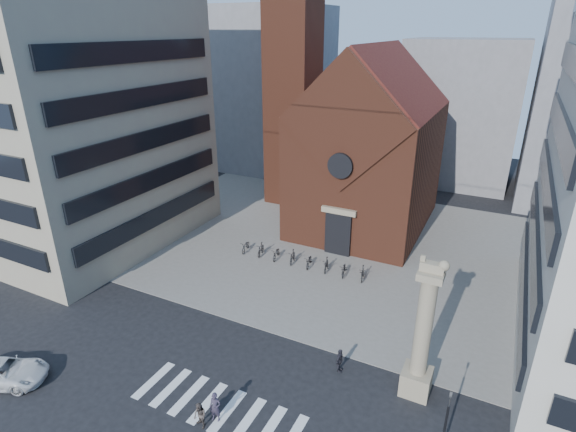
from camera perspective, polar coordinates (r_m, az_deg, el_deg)
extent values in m
plane|color=black|center=(29.07, -6.32, -18.81)|extent=(120.00, 120.00, 0.00)
cube|color=gray|center=(43.43, 7.25, -3.63)|extent=(46.00, 30.00, 0.05)
cube|color=brown|center=(46.60, 10.13, 5.97)|extent=(12.00, 16.00, 12.00)
cube|color=#5D271D|center=(45.64, 10.81, 13.32)|extent=(12.00, 15.40, 12.00)
cube|color=brown|center=(37.80, 7.13, 11.61)|extent=(11.76, 0.50, 11.76)
cylinder|color=black|center=(38.22, 6.64, 6.35)|extent=(2.20, 0.30, 2.20)
cube|color=black|center=(40.74, 6.35, -2.35)|extent=(2.40, 0.30, 4.00)
cube|color=gray|center=(39.78, 6.47, 0.62)|extent=(3.20, 0.40, 0.50)
cube|color=brown|center=(51.26, 0.64, 18.09)|extent=(5.00, 5.00, 30.00)
cube|color=gray|center=(46.26, -26.35, 12.80)|extent=(18.00, 20.00, 26.00)
cube|color=gray|center=(66.86, -2.70, 15.74)|extent=(16.00, 14.00, 22.00)
cube|color=gray|center=(64.08, 21.01, 12.18)|extent=(14.00, 12.00, 18.00)
cube|color=gray|center=(28.04, 15.94, -19.53)|extent=(1.60, 1.60, 1.50)
cylinder|color=gray|center=(25.72, 16.86, -13.31)|extent=(0.90, 0.90, 6.00)
cube|color=gray|center=(24.03, 17.73, -7.10)|extent=(1.30, 1.30, 0.40)
cube|color=gray|center=(23.84, 17.84, -6.27)|extent=(1.20, 0.50, 0.55)
sphere|color=gray|center=(23.67, 19.22, -5.98)|extent=(0.56, 0.56, 0.56)
cube|color=gray|center=(23.71, 16.77, -5.20)|extent=(0.25, 0.15, 0.35)
imported|color=black|center=(22.86, 19.89, -21.05)|extent=(0.13, 0.16, 0.80)
imported|color=silver|center=(32.33, -32.48, -16.39)|extent=(5.48, 4.12, 1.38)
imported|color=#332B3C|center=(25.86, -9.22, -22.83)|extent=(0.72, 0.55, 1.75)
imported|color=#4C423D|center=(25.74, -11.12, -23.62)|extent=(0.90, 0.80, 1.53)
imported|color=#27252D|center=(28.49, 6.57, -17.75)|extent=(0.41, 0.93, 1.57)
imported|color=black|center=(41.80, -5.38, -3.84)|extent=(1.07, 2.01, 1.00)
imported|color=black|center=(41.02, -3.47, -4.23)|extent=(0.92, 1.92, 1.11)
imported|color=black|center=(40.35, -1.49, -4.77)|extent=(1.07, 2.01, 1.00)
imported|color=black|center=(39.68, 0.57, -5.18)|extent=(0.92, 1.92, 1.11)
imported|color=black|center=(39.12, 2.69, -5.74)|extent=(1.07, 2.01, 1.00)
imported|color=black|center=(38.56, 4.88, -6.16)|extent=(0.92, 1.92, 1.11)
imported|color=black|center=(38.11, 7.12, -6.74)|extent=(1.07, 2.01, 1.00)
imported|color=black|center=(37.67, 9.44, -7.16)|extent=(0.92, 1.92, 1.11)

